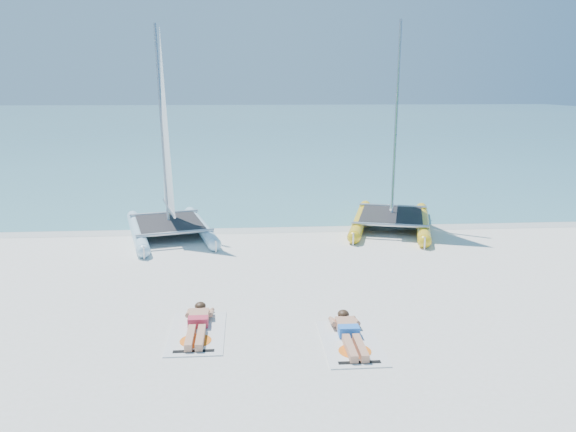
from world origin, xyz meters
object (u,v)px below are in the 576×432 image
object	(u,v)px
sunbather_a	(198,323)
towel_b	(351,342)
sunbather_b	(349,332)
catamaran_yellow	(394,160)
catamaran_blue	(166,172)
towel_a	(197,333)

from	to	relation	value
sunbather_a	towel_b	size ratio (longest dim) A/B	0.93
sunbather_a	sunbather_b	xyz separation A→B (m)	(2.72, -0.60, 0.00)
sunbather_a	towel_b	bearing A→B (deg)	-16.28
catamaran_yellow	sunbather_b	bearing A→B (deg)	-93.11
catamaran_blue	sunbather_b	size ratio (longest dim) A/B	3.73
catamaran_yellow	sunbather_b	size ratio (longest dim) A/B	3.86
towel_b	catamaran_yellow	bearing A→B (deg)	71.04
catamaran_yellow	sunbather_b	distance (m)	9.04
towel_a	sunbather_b	bearing A→B (deg)	-8.59
sunbather_a	towel_b	xyz separation A→B (m)	(2.72, -0.80, -0.11)
catamaran_blue	towel_a	world-z (taller)	catamaran_blue
towel_a	towel_b	distance (m)	2.79
catamaran_blue	towel_a	bearing A→B (deg)	-93.23
catamaran_yellow	towel_a	bearing A→B (deg)	-109.26
catamaran_blue	sunbather_a	size ratio (longest dim) A/B	3.73
catamaran_blue	sunbather_a	world-z (taller)	catamaran_blue
catamaran_blue	towel_b	xyz separation A→B (m)	(4.13, -7.71, -1.91)
towel_b	sunbather_b	world-z (taller)	sunbather_b
towel_b	towel_a	bearing A→B (deg)	167.51
towel_a	sunbather_a	xyz separation A→B (m)	(0.00, 0.19, 0.11)
catamaran_yellow	towel_b	bearing A→B (deg)	-92.70
catamaran_yellow	towel_a	size ratio (longest dim) A/B	3.60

